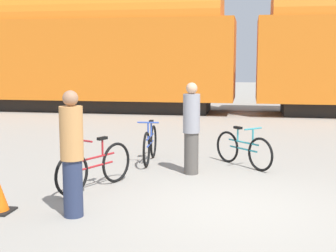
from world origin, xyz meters
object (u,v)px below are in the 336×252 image
at_px(person_in_grey, 191,128).
at_px(person_in_tan, 72,154).
at_px(bicycle_maroon, 95,167).
at_px(bicycle_blue, 150,144).
at_px(freight_train, 246,46).
at_px(bicycle_teal, 243,149).

height_order(person_in_grey, person_in_tan, person_in_tan).
bearing_deg(bicycle_maroon, person_in_tan, -83.84).
bearing_deg(person_in_tan, person_in_grey, -113.84).
distance_m(bicycle_blue, person_in_tan, 3.74).
xyz_separation_m(freight_train, bicycle_blue, (-1.93, -9.87, -2.40)).
bearing_deg(freight_train, bicycle_teal, -89.56).
relative_size(freight_train, person_in_grey, 31.46).
relative_size(bicycle_maroon, bicycle_teal, 1.35).
bearing_deg(bicycle_blue, person_in_tan, -95.15).
xyz_separation_m(person_in_grey, person_in_tan, (-1.35, -2.79, 0.01)).
xyz_separation_m(freight_train, person_in_tan, (-2.26, -13.56, -1.88)).
height_order(bicycle_blue, bicycle_teal, bicycle_blue).
distance_m(freight_train, person_in_tan, 13.87).
height_order(freight_train, person_in_grey, freight_train).
bearing_deg(freight_train, person_in_tan, -99.47).
height_order(freight_train, bicycle_blue, freight_train).
distance_m(freight_train, person_in_grey, 10.97).
height_order(freight_train, person_in_tan, freight_train).
relative_size(bicycle_blue, person_in_grey, 0.96).
bearing_deg(bicycle_blue, bicycle_teal, -2.56).
height_order(bicycle_maroon, person_in_grey, person_in_grey).
bearing_deg(bicycle_blue, freight_train, 78.94).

